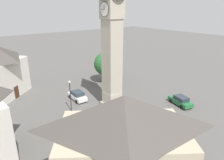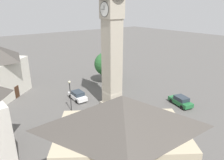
% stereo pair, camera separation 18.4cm
% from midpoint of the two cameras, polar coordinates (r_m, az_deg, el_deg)
% --- Properties ---
extents(ground_plane, '(200.00, 200.00, 0.00)m').
position_cam_midpoint_polar(ground_plane, '(33.40, -0.16, -7.05)').
color(ground_plane, '#565451').
extents(clock_tower, '(3.45, 3.45, 23.22)m').
position_cam_midpoint_polar(clock_tower, '(29.87, -0.18, 17.01)').
color(clock_tower, '#A59C89').
rests_on(clock_tower, ground).
extents(car_blue_kerb, '(4.17, 1.90, 1.53)m').
position_cam_midpoint_polar(car_blue_kerb, '(35.55, -9.69, -4.27)').
color(car_blue_kerb, white).
rests_on(car_blue_kerb, ground).
extents(car_silver_kerb, '(4.41, 2.60, 1.53)m').
position_cam_midpoint_polar(car_silver_kerb, '(34.98, 18.29, -5.44)').
color(car_silver_kerb, '#236B38').
rests_on(car_silver_kerb, ground).
extents(car_red_corner, '(4.35, 3.74, 1.53)m').
position_cam_midpoint_polar(car_red_corner, '(27.29, 13.27, -12.42)').
color(car_red_corner, red).
rests_on(car_red_corner, ground).
extents(pedestrian, '(0.51, 0.36, 1.69)m').
position_cam_midpoint_polar(pedestrian, '(25.25, -13.42, -14.65)').
color(pedestrian, '#706656').
rests_on(pedestrian, ground).
extents(tree, '(4.82, 4.82, 6.31)m').
position_cam_midpoint_polar(tree, '(42.42, -1.89, 4.45)').
color(tree, brown).
rests_on(tree, ground).
extents(building_shop_left, '(11.02, 11.94, 9.09)m').
position_cam_midpoint_polar(building_shop_left, '(16.93, 2.64, -18.19)').
color(building_shop_left, tan).
rests_on(building_shop_left, ground).
extents(lamp_post, '(0.36, 0.36, 4.89)m').
position_cam_midpoint_polar(lamp_post, '(30.95, -11.70, -3.04)').
color(lamp_post, black).
rests_on(lamp_post, ground).
extents(road_sign, '(0.60, 0.07, 2.80)m').
position_cam_midpoint_polar(road_sign, '(38.76, 0.62, -0.11)').
color(road_sign, gray).
rests_on(road_sign, ground).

